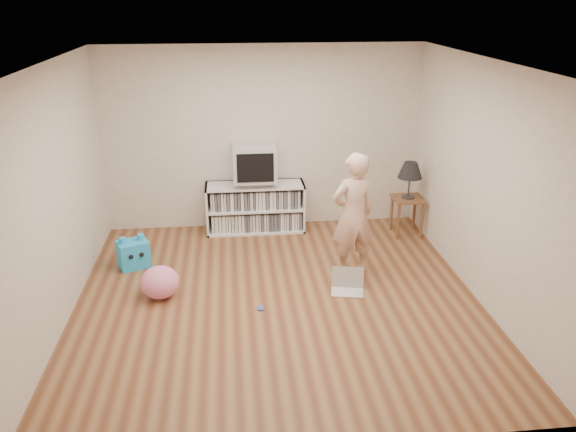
{
  "coord_description": "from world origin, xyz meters",
  "views": [
    {
      "loc": [
        -0.47,
        -5.52,
        3.23
      ],
      "look_at": [
        0.16,
        0.4,
        0.85
      ],
      "focal_mm": 35.0,
      "sensor_mm": 36.0,
      "label": 1
    }
  ],
  "objects_px": {
    "media_unit": "(255,207)",
    "plush_blue": "(133,254)",
    "plush_pink": "(160,282)",
    "person": "(353,215)",
    "table_lamp": "(410,171)",
    "dvd_deck": "(255,182)",
    "laptop": "(348,285)",
    "crt_tv": "(254,163)",
    "side_table": "(407,207)"
  },
  "relations": [
    {
      "from": "dvd_deck",
      "to": "plush_pink",
      "type": "height_order",
      "value": "dvd_deck"
    },
    {
      "from": "media_unit",
      "to": "person",
      "type": "relative_size",
      "value": 0.91
    },
    {
      "from": "person",
      "to": "plush_pink",
      "type": "bearing_deg",
      "value": -6.56
    },
    {
      "from": "crt_tv",
      "to": "plush_blue",
      "type": "distance_m",
      "value": 2.06
    },
    {
      "from": "dvd_deck",
      "to": "crt_tv",
      "type": "xyz_separation_m",
      "value": [
        0.0,
        -0.0,
        0.29
      ]
    },
    {
      "from": "side_table",
      "to": "plush_pink",
      "type": "distance_m",
      "value": 3.62
    },
    {
      "from": "crt_tv",
      "to": "side_table",
      "type": "distance_m",
      "value": 2.24
    },
    {
      "from": "crt_tv",
      "to": "side_table",
      "type": "relative_size",
      "value": 1.09
    },
    {
      "from": "crt_tv",
      "to": "side_table",
      "type": "height_order",
      "value": "crt_tv"
    },
    {
      "from": "laptop",
      "to": "side_table",
      "type": "bearing_deg",
      "value": 64.36
    },
    {
      "from": "laptop",
      "to": "table_lamp",
      "type": "bearing_deg",
      "value": 64.36
    },
    {
      "from": "dvd_deck",
      "to": "crt_tv",
      "type": "bearing_deg",
      "value": -90.0
    },
    {
      "from": "crt_tv",
      "to": "plush_blue",
      "type": "bearing_deg",
      "value": -147.64
    },
    {
      "from": "crt_tv",
      "to": "plush_pink",
      "type": "bearing_deg",
      "value": -122.94
    },
    {
      "from": "media_unit",
      "to": "side_table",
      "type": "relative_size",
      "value": 2.55
    },
    {
      "from": "person",
      "to": "media_unit",
      "type": "bearing_deg",
      "value": -69.07
    },
    {
      "from": "dvd_deck",
      "to": "plush_blue",
      "type": "distance_m",
      "value": 1.96
    },
    {
      "from": "crt_tv",
      "to": "laptop",
      "type": "height_order",
      "value": "crt_tv"
    },
    {
      "from": "table_lamp",
      "to": "plush_blue",
      "type": "height_order",
      "value": "table_lamp"
    },
    {
      "from": "person",
      "to": "laptop",
      "type": "height_order",
      "value": "person"
    },
    {
      "from": "dvd_deck",
      "to": "person",
      "type": "relative_size",
      "value": 0.29
    },
    {
      "from": "table_lamp",
      "to": "person",
      "type": "relative_size",
      "value": 0.34
    },
    {
      "from": "plush_blue",
      "to": "crt_tv",
      "type": "bearing_deg",
      "value": 8.95
    },
    {
      "from": "media_unit",
      "to": "plush_blue",
      "type": "relative_size",
      "value": 3.15
    },
    {
      "from": "table_lamp",
      "to": "plush_blue",
      "type": "xyz_separation_m",
      "value": [
        -3.72,
        -0.64,
        -0.76
      ]
    },
    {
      "from": "table_lamp",
      "to": "laptop",
      "type": "bearing_deg",
      "value": -127.24
    },
    {
      "from": "table_lamp",
      "to": "plush_pink",
      "type": "relative_size",
      "value": 1.19
    },
    {
      "from": "dvd_deck",
      "to": "person",
      "type": "xyz_separation_m",
      "value": [
        1.09,
        -1.47,
        0.03
      ]
    },
    {
      "from": "table_lamp",
      "to": "laptop",
      "type": "relative_size",
      "value": 1.22
    },
    {
      "from": "person",
      "to": "side_table",
      "type": "bearing_deg",
      "value": -148.76
    },
    {
      "from": "plush_blue",
      "to": "side_table",
      "type": "bearing_deg",
      "value": -13.63
    },
    {
      "from": "media_unit",
      "to": "dvd_deck",
      "type": "xyz_separation_m",
      "value": [
        -0.0,
        -0.02,
        0.39
      ]
    },
    {
      "from": "dvd_deck",
      "to": "table_lamp",
      "type": "distance_m",
      "value": 2.17
    },
    {
      "from": "table_lamp",
      "to": "side_table",
      "type": "bearing_deg",
      "value": 0.0
    },
    {
      "from": "plush_pink",
      "to": "side_table",
      "type": "bearing_deg",
      "value": 23.72
    },
    {
      "from": "side_table",
      "to": "plush_blue",
      "type": "height_order",
      "value": "side_table"
    },
    {
      "from": "crt_tv",
      "to": "person",
      "type": "distance_m",
      "value": 1.84
    },
    {
      "from": "side_table",
      "to": "person",
      "type": "distance_m",
      "value": 1.55
    },
    {
      "from": "media_unit",
      "to": "crt_tv",
      "type": "xyz_separation_m",
      "value": [
        -0.0,
        -0.02,
        0.67
      ]
    },
    {
      "from": "dvd_deck",
      "to": "side_table",
      "type": "relative_size",
      "value": 0.82
    },
    {
      "from": "table_lamp",
      "to": "plush_pink",
      "type": "xyz_separation_m",
      "value": [
        -3.31,
        -1.45,
        -0.76
      ]
    },
    {
      "from": "plush_blue",
      "to": "person",
      "type": "bearing_deg",
      "value": -33.08
    },
    {
      "from": "plush_pink",
      "to": "crt_tv",
      "type": "bearing_deg",
      "value": 57.06
    },
    {
      "from": "side_table",
      "to": "laptop",
      "type": "height_order",
      "value": "side_table"
    },
    {
      "from": "plush_pink",
      "to": "plush_blue",
      "type": "bearing_deg",
      "value": 116.89
    },
    {
      "from": "dvd_deck",
      "to": "table_lamp",
      "type": "xyz_separation_m",
      "value": [
        2.13,
        -0.37,
        0.21
      ]
    },
    {
      "from": "dvd_deck",
      "to": "laptop",
      "type": "bearing_deg",
      "value": -63.04
    },
    {
      "from": "media_unit",
      "to": "plush_pink",
      "type": "relative_size",
      "value": 3.23
    },
    {
      "from": "table_lamp",
      "to": "dvd_deck",
      "type": "bearing_deg",
      "value": 170.13
    },
    {
      "from": "laptop",
      "to": "plush_blue",
      "type": "height_order",
      "value": "plush_blue"
    }
  ]
}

